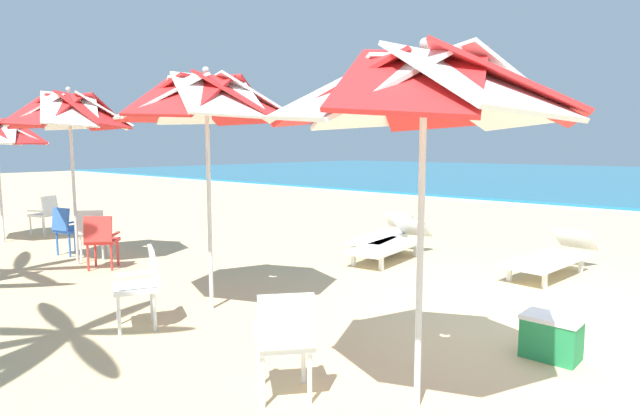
{
  "coord_description": "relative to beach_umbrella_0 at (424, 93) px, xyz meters",
  "views": [
    {
      "loc": [
        1.86,
        -5.59,
        1.94
      ],
      "look_at": [
        -3.33,
        0.27,
        1.0
      ],
      "focal_mm": 29.07,
      "sensor_mm": 36.0,
      "label": 1
    }
  ],
  "objects": [
    {
      "name": "ground_plane",
      "position": [
        0.03,
        2.35,
        -2.31
      ],
      "size": [
        80.0,
        80.0,
        0.0
      ],
      "primitive_type": "plane",
      "color": "#D3B784"
    },
    {
      "name": "beach_umbrella_0",
      "position": [
        0.0,
        0.0,
        0.0
      ],
      "size": [
        2.19,
        2.19,
        2.68
      ],
      "color": "silver",
      "rests_on": "ground"
    },
    {
      "name": "plastic_chair_0",
      "position": [
        -0.82,
        -0.58,
        -1.81
      ],
      "size": [
        0.63,
        0.63,
        0.87
      ],
      "color": "white",
      "rests_on": "ground"
    },
    {
      "name": "beach_umbrella_1",
      "position": [
        -3.07,
        0.42,
        0.14
      ],
      "size": [
        2.13,
        2.13,
        2.84
      ],
      "color": "silver",
      "rests_on": "ground"
    },
    {
      "name": "plastic_chair_1",
      "position": [
        -3.11,
        -0.46,
        -1.81
      ],
      "size": [
        0.59,
        0.61,
        0.87
      ],
      "color": "white",
      "rests_on": "ground"
    },
    {
      "name": "beach_umbrella_2",
      "position": [
        -6.64,
        0.38,
        0.15
      ],
      "size": [
        2.0,
        2.0,
        2.87
      ],
      "color": "silver",
      "rests_on": "ground"
    },
    {
      "name": "plastic_chair_2",
      "position": [
        -7.49,
        0.59,
        -1.81
      ],
      "size": [
        0.52,
        0.55,
        0.87
      ],
      "color": "blue",
      "rests_on": "ground"
    },
    {
      "name": "plastic_chair_3",
      "position": [
        -6.81,
        0.73,
        -1.81
      ],
      "size": [
        0.63,
        0.63,
        0.87
      ],
      "color": "white",
      "rests_on": "ground"
    },
    {
      "name": "plastic_chair_4",
      "position": [
        -6.0,
        0.48,
        -1.81
      ],
      "size": [
        0.63,
        0.63,
        0.87
      ],
      "color": "red",
      "rests_on": "ground"
    },
    {
      "name": "plastic_chair_5",
      "position": [
        -10.04,
        1.17,
        -1.81
      ],
      "size": [
        0.61,
        0.59,
        0.87
      ],
      "color": "white",
      "rests_on": "ground"
    },
    {
      "name": "sun_lounger_1",
      "position": [
        -0.56,
        4.85,
        -2.03
      ],
      "size": [
        0.82,
        2.19,
        0.62
      ],
      "color": "white",
      "rests_on": "ground"
    },
    {
      "name": "sun_lounger_2",
      "position": [
        -3.0,
        4.15,
        -2.03
      ],
      "size": [
        0.86,
        2.2,
        0.62
      ],
      "color": "white",
      "rests_on": "ground"
    },
    {
      "name": "sun_lounger_3",
      "position": [
        -3.61,
        4.83,
        -2.03
      ],
      "size": [
        1.08,
        2.23,
        0.62
      ],
      "color": "white",
      "rests_on": "ground"
    },
    {
      "name": "cooler_box",
      "position": [
        0.45,
        1.59,
        -2.11
      ],
      "size": [
        0.5,
        0.34,
        0.4
      ],
      "color": "#238C4C",
      "rests_on": "ground"
    }
  ]
}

